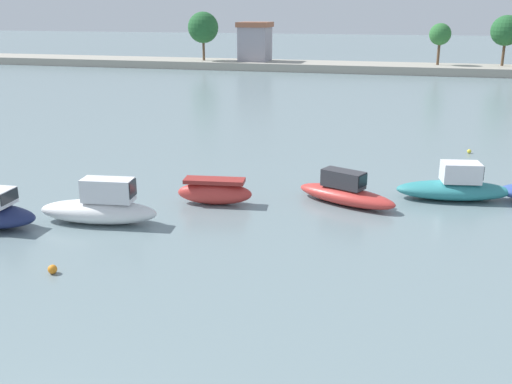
{
  "coord_description": "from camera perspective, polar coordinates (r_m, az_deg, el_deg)",
  "views": [
    {
      "loc": [
        6.76,
        -6.66,
        8.37
      ],
      "look_at": [
        0.45,
        17.18,
        0.66
      ],
      "focal_mm": 41.28,
      "sensor_mm": 36.0,
      "label": 1
    }
  ],
  "objects": [
    {
      "name": "moored_boat_3",
      "position": [
        26.24,
        -4.03,
        0.01
      ],
      "size": [
        3.45,
        1.47,
        1.17
      ],
      "rotation": [
        0.0,
        0.0,
        0.13
      ],
      "color": "#C63833",
      "rests_on": "ground"
    },
    {
      "name": "moored_boat_2",
      "position": [
        24.66,
        -14.83,
        -1.45
      ],
      "size": [
        5.04,
        2.11,
        1.88
      ],
      "rotation": [
        0.0,
        0.0,
        0.13
      ],
      "color": "white",
      "rests_on": "ground"
    },
    {
      "name": "distant_shoreline",
      "position": [
        84.32,
        12.87,
        12.49
      ],
      "size": [
        125.81,
        7.7,
        7.94
      ],
      "color": "#9E998C",
      "rests_on": "ground"
    },
    {
      "name": "moored_boat_5",
      "position": [
        28.31,
        18.7,
        0.47
      ],
      "size": [
        5.35,
        2.57,
        1.74
      ],
      "rotation": [
        0.0,
        0.0,
        0.17
      ],
      "color": "teal",
      "rests_on": "ground"
    },
    {
      "name": "mooring_buoy_1",
      "position": [
        20.66,
        -19.12,
        -7.09
      ],
      "size": [
        0.31,
        0.31,
        0.31
      ],
      "primitive_type": "sphere",
      "color": "orange",
      "rests_on": "ground"
    },
    {
      "name": "moored_boat_4",
      "position": [
        26.48,
        8.67,
        -0.06
      ],
      "size": [
        4.93,
        3.15,
        1.52
      ],
      "rotation": [
        0.0,
        0.0,
        -0.4
      ],
      "color": "#C63833",
      "rests_on": "ground"
    },
    {
      "name": "mooring_buoy_4",
      "position": [
        37.82,
        19.96,
        3.73
      ],
      "size": [
        0.25,
        0.25,
        0.25
      ],
      "primitive_type": "sphere",
      "color": "yellow",
      "rests_on": "ground"
    }
  ]
}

